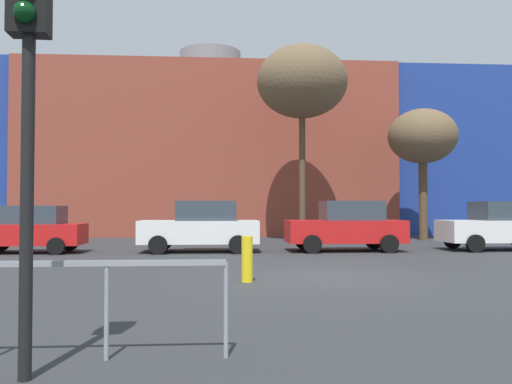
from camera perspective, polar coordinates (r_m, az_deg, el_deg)
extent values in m
plane|color=#2D3033|center=(12.40, 7.53, -9.01)|extent=(200.00, 200.00, 0.00)
cube|color=brown|center=(35.35, -4.91, 3.72)|extent=(21.29, 11.90, 9.86)
cube|color=navy|center=(38.01, 17.48, 3.48)|extent=(7.62, 10.71, 9.95)
cylinder|color=slate|center=(36.39, -4.89, 13.05)|extent=(4.00, 4.00, 2.00)
cube|color=red|center=(20.52, -23.13, -4.16)|extent=(3.83, 1.64, 0.73)
cube|color=#333D47|center=(20.43, -22.50, -2.25)|extent=(1.92, 1.46, 0.64)
cylinder|color=black|center=(21.75, -25.50, -4.94)|extent=(0.58, 0.20, 0.58)
cylinder|color=black|center=(19.37, -20.49, -5.42)|extent=(0.58, 0.20, 0.58)
cylinder|color=black|center=(20.99, -19.19, -5.14)|extent=(0.58, 0.20, 0.58)
cube|color=white|center=(19.42, -6.07, -4.22)|extent=(4.24, 1.82, 0.81)
cube|color=#333D47|center=(19.40, -5.31, -1.99)|extent=(2.12, 1.62, 0.71)
cylinder|color=black|center=(18.61, -10.38, -5.56)|extent=(0.65, 0.22, 0.65)
cylinder|color=black|center=(20.46, -9.82, -5.22)|extent=(0.65, 0.22, 0.65)
cylinder|color=black|center=(18.52, -1.93, -5.61)|extent=(0.65, 0.22, 0.65)
cylinder|color=black|center=(20.37, -2.13, -5.25)|extent=(0.65, 0.22, 0.65)
cube|color=red|center=(19.96, 9.40, -4.14)|extent=(4.25, 1.82, 0.81)
cube|color=#333D47|center=(20.01, 10.09, -1.96)|extent=(2.12, 1.62, 0.71)
cylinder|color=black|center=(18.79, 6.00, -5.54)|extent=(0.65, 0.22, 0.65)
cylinder|color=black|center=(20.63, 5.09, -5.20)|extent=(0.65, 0.22, 0.65)
cylinder|color=black|center=(19.46, 13.98, -5.37)|extent=(0.65, 0.22, 0.65)
cylinder|color=black|center=(21.23, 12.41, -5.07)|extent=(0.65, 0.22, 0.65)
cube|color=white|center=(22.07, 24.36, -3.79)|extent=(4.21, 1.80, 0.80)
cube|color=#333D47|center=(22.18, 24.91, -1.83)|extent=(2.11, 1.60, 0.70)
cylinder|color=black|center=(20.65, 22.29, -5.08)|extent=(0.64, 0.22, 0.64)
cylinder|color=black|center=(22.32, 20.17, -4.85)|extent=(0.64, 0.22, 0.64)
cylinder|color=black|center=(5.37, -23.19, -1.41)|extent=(0.12, 0.12, 3.18)
sphere|color=black|center=(5.53, -23.40, 17.15)|extent=(0.20, 0.20, 0.20)
cylinder|color=brown|center=(25.30, 4.94, 1.93)|extent=(0.30, 0.30, 6.38)
ellipsoid|color=brown|center=(25.95, 4.92, 11.60)|extent=(4.28, 4.28, 3.43)
cylinder|color=brown|center=(27.80, 17.35, -0.55)|extent=(0.43, 0.43, 4.23)
ellipsoid|color=brown|center=(28.03, 17.29, 5.69)|extent=(3.39, 3.39, 2.72)
cylinder|color=yellow|center=(11.52, -0.95, -7.15)|extent=(0.24, 0.24, 0.97)
cylinder|color=gray|center=(5.90, -15.61, -12.15)|extent=(0.05, 0.05, 1.00)
cylinder|color=gray|center=(5.79, -3.21, -12.41)|extent=(0.05, 0.05, 1.00)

